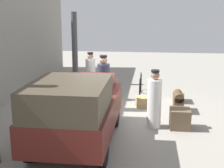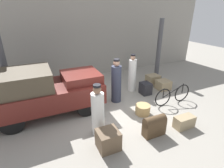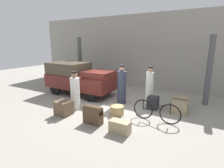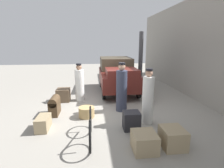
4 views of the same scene
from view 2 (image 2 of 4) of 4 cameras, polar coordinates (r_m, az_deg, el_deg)
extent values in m
plane|color=gray|center=(6.76, -0.85, -8.32)|extent=(30.00, 30.00, 0.00)
cube|color=gray|center=(9.72, -11.02, 15.24)|extent=(16.00, 0.15, 4.50)
cylinder|color=#4C4C51|center=(7.89, -31.81, 5.24)|extent=(0.25, 0.25, 3.12)
cylinder|color=#4C4C51|center=(10.01, 15.07, 11.10)|extent=(0.25, 0.25, 3.12)
cylinder|color=black|center=(7.65, -11.66, -1.79)|extent=(0.73, 0.12, 0.73)
cylinder|color=black|center=(6.27, -8.17, -7.43)|extent=(0.73, 0.12, 0.73)
cylinder|color=black|center=(7.57, -29.23, -4.73)|extent=(0.73, 0.12, 0.73)
cylinder|color=black|center=(6.18, -29.91, -11.16)|extent=(0.73, 0.12, 0.73)
cube|color=#591E19|center=(6.64, -20.15, -3.29)|extent=(3.80, 1.75, 0.69)
cube|color=#473D2D|center=(6.42, -28.49, 0.77)|extent=(2.09, 1.61, 0.63)
cube|color=#591E19|center=(6.61, -10.14, 2.43)|extent=(1.33, 1.37, 0.31)
torus|color=black|center=(7.73, 21.85, -2.72)|extent=(0.74, 0.04, 0.74)
torus|color=black|center=(7.10, 16.28, -4.26)|extent=(0.74, 0.04, 0.74)
cylinder|color=black|center=(7.33, 19.37, -2.18)|extent=(0.99, 0.04, 0.40)
cylinder|color=black|center=(7.01, 16.46, -2.86)|extent=(0.04, 0.04, 0.38)
cylinder|color=black|center=(7.64, 22.08, -1.30)|extent=(0.04, 0.04, 0.42)
cylinder|color=tan|center=(6.52, 9.99, -8.17)|extent=(0.54, 0.54, 0.35)
cylinder|color=white|center=(5.26, -4.61, -9.74)|extent=(0.38, 0.38, 1.36)
sphere|color=#936B51|center=(4.88, -4.91, -1.87)|extent=(0.24, 0.24, 0.24)
cylinder|color=black|center=(4.83, -4.95, -0.56)|extent=(0.23, 0.23, 0.07)
cylinder|color=white|center=(8.05, 6.60, 2.77)|extent=(0.35, 0.35, 1.48)
sphere|color=tan|center=(7.80, 6.88, 8.63)|extent=(0.22, 0.22, 0.22)
cylinder|color=black|center=(7.77, 6.92, 9.42)|extent=(0.21, 0.21, 0.06)
cylinder|color=#33384C|center=(7.02, 1.41, -0.07)|extent=(0.40, 0.40, 1.51)
sphere|color=tan|center=(6.72, 1.48, 6.84)|extent=(0.25, 0.25, 0.25)
cylinder|color=black|center=(6.69, 1.49, 7.88)|extent=(0.24, 0.24, 0.07)
cube|color=#9E8966|center=(6.20, 22.50, -11.38)|extent=(0.66, 0.34, 0.39)
cube|color=#4C3823|center=(5.56, 13.57, -13.73)|extent=(0.69, 0.30, 0.50)
cylinder|color=#4C3823|center=(5.41, 13.82, -11.59)|extent=(0.69, 0.30, 0.30)
cube|color=#9E8966|center=(8.67, 16.39, -0.26)|extent=(0.60, 0.55, 0.44)
cube|color=#9E8966|center=(9.13, 13.19, 1.42)|extent=(0.61, 0.53, 0.47)
cube|color=#232328|center=(7.97, 10.87, -1.42)|extent=(0.42, 0.48, 0.53)
cube|color=brown|center=(4.98, -1.28, -17.72)|extent=(0.58, 0.55, 0.55)
camera|label=1|loc=(8.10, -81.95, 0.80)|focal=50.00mm
camera|label=3|loc=(6.52, 74.62, -0.80)|focal=28.00mm
camera|label=4|loc=(10.19, 38.20, 12.38)|focal=28.00mm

